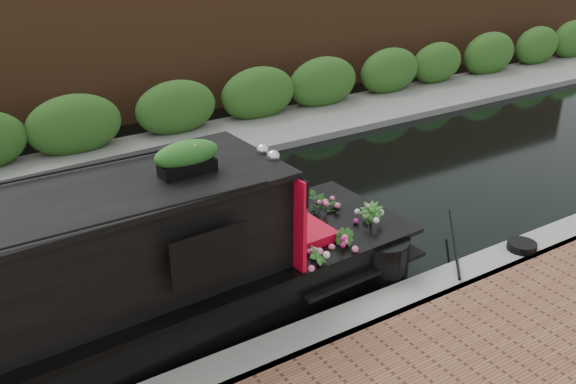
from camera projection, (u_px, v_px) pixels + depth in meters
ground at (175, 251)px, 10.58m from camera, size 80.00×80.00×0.00m
near_bank_coping at (281, 361)px, 8.06m from camera, size 40.00×0.60×0.50m
far_bank_path at (96, 169)px, 13.80m from camera, size 40.00×2.40×0.34m
far_hedge at (84, 156)px, 14.49m from camera, size 40.00×1.10×2.80m
far_brick_wall at (60, 130)px, 16.10m from camera, size 40.00×1.00×8.00m
rope_fender at (393, 242)px, 10.53m from camera, size 0.32×0.42×0.32m
coiled_mooring_rope at (522, 246)px, 10.11m from camera, size 0.46×0.46×0.12m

